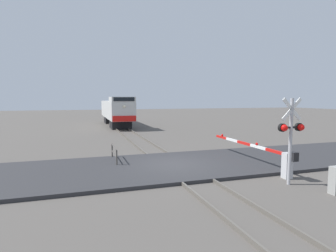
% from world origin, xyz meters
% --- Properties ---
extents(ground_plane, '(160.00, 160.00, 0.00)m').
position_xyz_m(ground_plane, '(0.00, 0.00, 0.00)').
color(ground_plane, '#514C47').
extents(rail_track_left, '(0.08, 80.00, 0.15)m').
position_xyz_m(rail_track_left, '(-0.72, 0.00, 0.07)').
color(rail_track_left, '#59544C').
rests_on(rail_track_left, ground_plane).
extents(rail_track_right, '(0.08, 80.00, 0.15)m').
position_xyz_m(rail_track_right, '(0.72, 0.00, 0.07)').
color(rail_track_right, '#59544C').
rests_on(rail_track_right, ground_plane).
extents(road_surface, '(36.00, 6.15, 0.16)m').
position_xyz_m(road_surface, '(0.00, 0.00, 0.08)').
color(road_surface, '#2D2D30').
rests_on(road_surface, ground_plane).
extents(locomotive, '(2.72, 14.47, 3.81)m').
position_xyz_m(locomotive, '(0.00, 23.73, 1.98)').
color(locomotive, black).
rests_on(locomotive, ground_plane).
extents(crossing_signal, '(1.18, 0.33, 3.64)m').
position_xyz_m(crossing_signal, '(3.60, -4.32, 2.22)').
color(crossing_signal, '#ADADB2').
rests_on(crossing_signal, ground_plane).
extents(crossing_gate, '(0.36, 7.20, 1.29)m').
position_xyz_m(crossing_gate, '(4.15, -2.46, 0.82)').
color(crossing_gate, silver).
rests_on(crossing_gate, ground_plane).
extents(utility_cabinet, '(0.37, 0.35, 1.06)m').
position_xyz_m(utility_cabinet, '(4.40, -5.82, 0.53)').
color(utility_cabinet, '#999993').
rests_on(utility_cabinet, ground_plane).
extents(guard_railing, '(0.08, 2.17, 0.95)m').
position_xyz_m(guard_railing, '(-2.93, 1.79, 0.61)').
color(guard_railing, '#4C4742').
rests_on(guard_railing, ground_plane).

